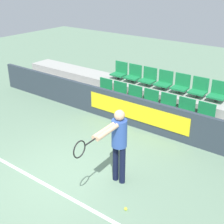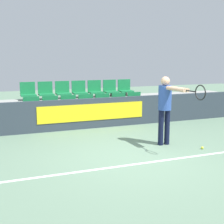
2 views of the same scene
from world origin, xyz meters
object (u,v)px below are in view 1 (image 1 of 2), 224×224
(stadium_chair_4, at_px, (167,105))
(tennis_player, at_px, (117,140))
(stadium_chair_9, at_px, (148,78))
(stadium_chair_13, at_px, (218,93))
(stadium_chair_8, at_px, (134,75))
(stadium_chair_3, at_px, (149,101))
(stadium_chair_10, at_px, (164,81))
(stadium_chair_12, at_px, (199,89))
(stadium_chair_6, at_px, (205,115))
(stadium_chair_0, at_px, (104,89))
(stadium_chair_11, at_px, (181,85))
(tennis_ball, at_px, (126,209))
(stadium_chair_2, at_px, (133,96))
(stadium_chair_1, at_px, (118,92))
(stadium_chair_7, at_px, (120,71))
(stadium_chair_5, at_px, (185,110))

(stadium_chair_4, distance_m, tennis_player, 3.19)
(stadium_chair_9, xyz_separation_m, stadium_chair_13, (2.31, 0.00, 0.00))
(stadium_chair_8, xyz_separation_m, tennis_player, (2.23, -4.00, 0.03))
(stadium_chair_3, distance_m, stadium_chair_10, 0.95)
(stadium_chair_3, xyz_separation_m, stadium_chair_9, (-0.58, 0.87, 0.38))
(stadium_chair_3, height_order, stadium_chair_12, stadium_chair_12)
(stadium_chair_6, bearing_deg, stadium_chair_12, 123.51)
(stadium_chair_3, bearing_deg, stadium_chair_0, 180.00)
(stadium_chair_12, bearing_deg, stadium_chair_11, 180.00)
(stadium_chair_0, height_order, stadium_chair_9, stadium_chair_9)
(stadium_chair_11, bearing_deg, tennis_ball, -75.98)
(stadium_chair_4, height_order, stadium_chair_13, stadium_chair_13)
(stadium_chair_2, xyz_separation_m, stadium_chair_11, (1.16, 0.87, 0.38))
(stadium_chair_4, distance_m, stadium_chair_6, 1.16)
(tennis_player, relative_size, tennis_ball, 25.62)
(stadium_chair_10, distance_m, stadium_chair_11, 0.58)
(stadium_chair_10, bearing_deg, stadium_chair_11, 0.00)
(stadium_chair_4, bearing_deg, stadium_chair_1, 180.00)
(stadium_chair_2, distance_m, tennis_ball, 4.42)
(stadium_chair_11, bearing_deg, stadium_chair_9, 180.00)
(stadium_chair_1, distance_m, stadium_chair_7, 1.11)
(stadium_chair_6, xyz_separation_m, stadium_chair_9, (-2.31, 0.87, 0.38))
(stadium_chair_0, relative_size, stadium_chair_6, 1.00)
(stadium_chair_7, xyz_separation_m, stadium_chair_10, (1.73, 0.00, 0.00))
(stadium_chair_3, bearing_deg, tennis_player, -70.96)
(stadium_chair_4, relative_size, stadium_chair_13, 1.00)
(stadium_chair_7, height_order, stadium_chair_10, same)
(stadium_chair_10, relative_size, tennis_ball, 8.82)
(stadium_chair_1, xyz_separation_m, stadium_chair_13, (2.89, 0.87, 0.38))
(stadium_chair_12, bearing_deg, stadium_chair_2, -153.28)
(stadium_chair_11, bearing_deg, stadium_chair_2, -142.94)
(stadium_chair_2, xyz_separation_m, stadium_chair_9, (0.00, 0.87, 0.38))
(stadium_chair_4, relative_size, tennis_player, 0.34)
(stadium_chair_0, xyz_separation_m, stadium_chair_10, (1.73, 0.87, 0.38))
(stadium_chair_2, relative_size, stadium_chair_9, 1.00)
(stadium_chair_1, bearing_deg, stadium_chair_11, 26.72)
(stadium_chair_7, xyz_separation_m, stadium_chair_8, (0.58, 0.00, 0.00))
(stadium_chair_1, xyz_separation_m, tennis_ball, (2.88, -3.72, -0.60))
(stadium_chair_2, distance_m, stadium_chair_7, 1.50)
(stadium_chair_6, relative_size, stadium_chair_12, 1.00)
(stadium_chair_0, xyz_separation_m, stadium_chair_3, (1.73, 0.00, 0.00))
(stadium_chair_3, xyz_separation_m, tennis_player, (1.08, -3.12, 0.42))
(stadium_chair_5, bearing_deg, stadium_chair_6, 0.00)
(stadium_chair_2, xyz_separation_m, stadium_chair_3, (0.58, 0.00, 0.00))
(stadium_chair_3, distance_m, stadium_chair_8, 1.50)
(stadium_chair_12, bearing_deg, tennis_player, -91.12)
(tennis_ball, bearing_deg, stadium_chair_4, 107.13)
(stadium_chair_8, bearing_deg, stadium_chair_2, -56.49)
(stadium_chair_9, bearing_deg, stadium_chair_12, 0.00)
(stadium_chair_3, bearing_deg, stadium_chair_12, 37.06)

